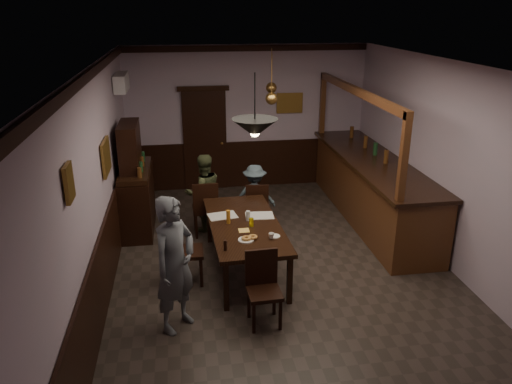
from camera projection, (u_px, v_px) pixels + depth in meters
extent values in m
cube|color=#2D2621|center=(284.00, 277.00, 7.30)|extent=(5.00, 8.00, 0.01)
cube|color=white|center=(289.00, 67.00, 6.24)|extent=(5.00, 8.00, 0.01)
cube|color=#C2A7BD|center=(247.00, 118.00, 10.47)|extent=(5.00, 0.01, 3.00)
cube|color=#C2A7BD|center=(97.00, 189.00, 6.41)|extent=(0.01, 8.00, 3.00)
cube|color=#C2A7BD|center=(458.00, 171.00, 7.13)|extent=(0.01, 8.00, 3.00)
cube|color=black|center=(245.00, 225.00, 7.26)|extent=(1.09, 2.24, 0.06)
cube|color=black|center=(226.00, 287.00, 6.38)|extent=(0.07, 0.07, 0.69)
cube|color=black|center=(290.00, 280.00, 6.53)|extent=(0.07, 0.07, 0.69)
cube|color=black|center=(209.00, 223.00, 8.26)|extent=(0.07, 0.07, 0.69)
cube|color=black|center=(259.00, 219.00, 8.41)|extent=(0.07, 0.07, 0.69)
cube|color=black|center=(205.00, 209.00, 8.51)|extent=(0.44, 0.44, 0.05)
cube|color=black|center=(206.00, 198.00, 8.24)|extent=(0.43, 0.05, 0.51)
cube|color=black|center=(215.00, 217.00, 8.79)|extent=(0.04, 0.04, 0.44)
cube|color=black|center=(195.00, 219.00, 8.73)|extent=(0.04, 0.04, 0.44)
cube|color=black|center=(217.00, 225.00, 8.47)|extent=(0.04, 0.04, 0.44)
cube|color=black|center=(196.00, 227.00, 8.41)|extent=(0.04, 0.04, 0.44)
cube|color=black|center=(257.00, 208.00, 8.69)|extent=(0.43, 0.43, 0.05)
cube|color=black|center=(257.00, 198.00, 8.44)|extent=(0.39, 0.09, 0.46)
cube|color=black|center=(265.00, 215.00, 8.92)|extent=(0.04, 0.04, 0.40)
cube|color=black|center=(248.00, 216.00, 8.91)|extent=(0.04, 0.04, 0.40)
cube|color=black|center=(266.00, 223.00, 8.62)|extent=(0.04, 0.04, 0.40)
cube|color=black|center=(248.00, 223.00, 8.62)|extent=(0.04, 0.04, 0.40)
cube|color=black|center=(264.00, 293.00, 6.08)|extent=(0.42, 0.42, 0.05)
cube|color=black|center=(261.00, 267.00, 6.15)|extent=(0.41, 0.06, 0.48)
cube|color=black|center=(254.00, 318.00, 5.97)|extent=(0.04, 0.04, 0.42)
cube|color=black|center=(280.00, 315.00, 6.04)|extent=(0.04, 0.04, 0.42)
cube|color=black|center=(249.00, 303.00, 6.28)|extent=(0.04, 0.04, 0.42)
cube|color=black|center=(274.00, 300.00, 6.34)|extent=(0.04, 0.04, 0.42)
cube|color=black|center=(188.00, 252.00, 7.01)|extent=(0.44, 0.44, 0.05)
cube|color=black|center=(172.00, 235.00, 6.89)|extent=(0.05, 0.44, 0.52)
cube|color=black|center=(201.00, 273.00, 6.96)|extent=(0.04, 0.04, 0.45)
cube|color=black|center=(200.00, 261.00, 7.29)|extent=(0.04, 0.04, 0.45)
cube|color=black|center=(176.00, 274.00, 6.91)|extent=(0.04, 0.04, 0.45)
cube|color=black|center=(176.00, 262.00, 7.24)|extent=(0.04, 0.04, 0.45)
imported|color=slate|center=(175.00, 265.00, 5.88)|extent=(0.72, 0.74, 1.71)
imported|color=#464F2F|center=(204.00, 193.00, 8.62)|extent=(0.79, 0.70, 1.37)
imported|color=#4D626E|center=(255.00, 196.00, 8.82)|extent=(0.81, 0.59, 1.13)
cube|color=silver|center=(222.00, 216.00, 7.50)|extent=(0.47, 0.37, 0.01)
cube|color=silver|center=(260.00, 216.00, 7.50)|extent=(0.44, 0.33, 0.01)
cube|color=#F8C35B|center=(244.00, 230.00, 7.02)|extent=(0.16, 0.16, 0.00)
cylinder|color=white|center=(275.00, 236.00, 6.83)|extent=(0.15, 0.15, 0.01)
imported|color=white|center=(271.00, 236.00, 6.75)|extent=(0.08, 0.08, 0.07)
cylinder|color=white|center=(246.00, 240.00, 6.72)|extent=(0.22, 0.22, 0.01)
torus|color=#C68C47|center=(246.00, 238.00, 6.70)|extent=(0.13, 0.13, 0.04)
torus|color=#C68C47|center=(253.00, 237.00, 6.74)|extent=(0.13, 0.13, 0.04)
cylinder|color=yellow|center=(251.00, 222.00, 7.14)|extent=(0.07, 0.07, 0.12)
cylinder|color=#BF721E|center=(228.00, 217.00, 7.22)|extent=(0.06, 0.06, 0.20)
cylinder|color=silver|center=(248.00, 216.00, 7.32)|extent=(0.06, 0.06, 0.15)
cylinder|color=black|center=(225.00, 245.00, 6.43)|extent=(0.04, 0.04, 0.14)
cube|color=black|center=(138.00, 201.00, 8.70)|extent=(0.51, 1.44, 1.03)
cube|color=black|center=(135.00, 171.00, 8.51)|extent=(0.49, 1.39, 0.08)
cube|color=black|center=(130.00, 147.00, 8.35)|extent=(0.31, 0.92, 0.82)
cube|color=#542716|center=(371.00, 190.00, 9.13)|extent=(0.90, 4.21, 1.10)
cube|color=black|center=(372.00, 160.00, 8.93)|extent=(1.00, 4.32, 0.06)
cube|color=#542716|center=(357.00, 91.00, 8.44)|extent=(0.10, 4.11, 0.12)
cube|color=#542716|center=(404.00, 159.00, 6.79)|extent=(0.10, 0.10, 1.30)
cube|color=#542716|center=(323.00, 105.00, 10.51)|extent=(0.10, 0.10, 1.30)
cube|color=black|center=(205.00, 141.00, 10.46)|extent=(0.90, 0.06, 2.10)
cube|color=white|center=(121.00, 82.00, 8.78)|extent=(0.20, 0.85, 0.30)
cube|color=olive|center=(69.00, 183.00, 4.71)|extent=(0.04, 0.28, 0.36)
cube|color=olive|center=(106.00, 157.00, 7.09)|extent=(0.04, 0.62, 0.48)
cube|color=olive|center=(290.00, 103.00, 10.46)|extent=(0.55, 0.04, 0.42)
cylinder|color=black|center=(255.00, 101.00, 5.84)|extent=(0.02, 0.02, 0.65)
cone|color=black|center=(255.00, 128.00, 5.95)|extent=(0.56, 0.56, 0.22)
sphere|color=#FFD88C|center=(255.00, 132.00, 5.97)|extent=(0.12, 0.12, 0.12)
cylinder|color=#BF8C3F|center=(272.00, 77.00, 7.99)|extent=(0.02, 0.02, 0.70)
cone|color=#BF8C3F|center=(272.00, 98.00, 8.11)|extent=(0.20, 0.20, 0.22)
sphere|color=#FFD88C|center=(271.00, 102.00, 8.13)|extent=(0.12, 0.12, 0.12)
cylinder|color=#BF8C3F|center=(272.00, 68.00, 9.04)|extent=(0.02, 0.02, 0.70)
cone|color=#BF8C3F|center=(271.00, 88.00, 9.16)|extent=(0.20, 0.20, 0.22)
sphere|color=#FFD88C|center=(271.00, 91.00, 9.18)|extent=(0.12, 0.12, 0.12)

